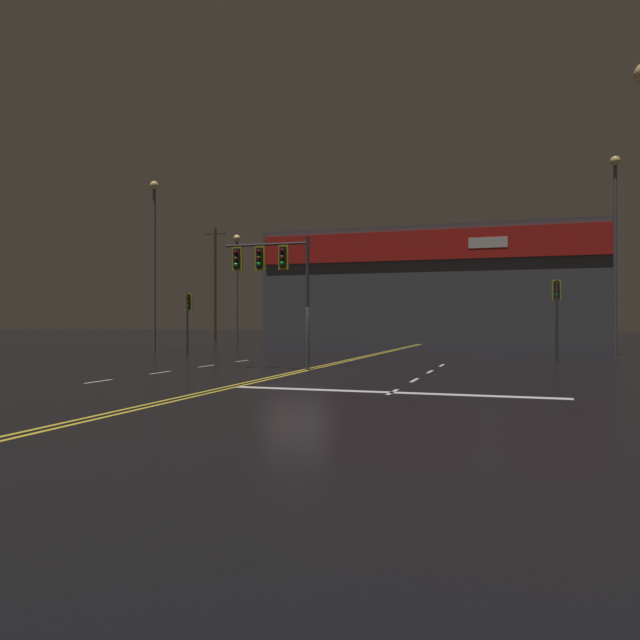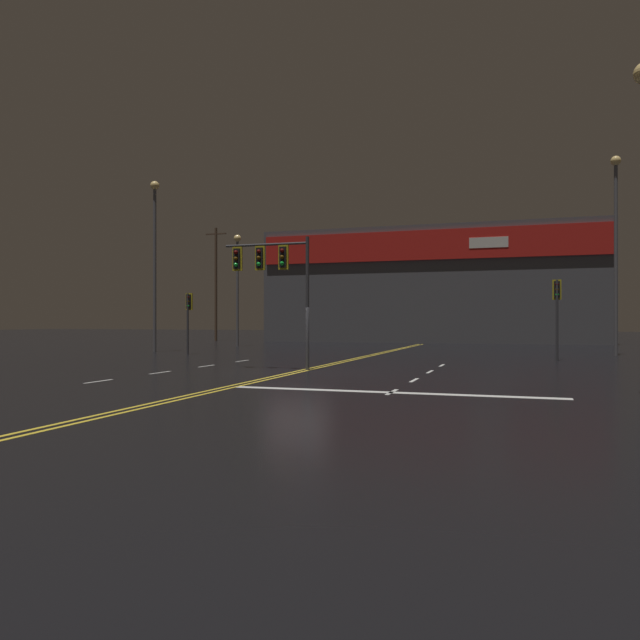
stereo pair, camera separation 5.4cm
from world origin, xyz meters
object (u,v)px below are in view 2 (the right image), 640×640
at_px(traffic_signal_median, 271,267).
at_px(traffic_signal_corner_northwest, 189,309).
at_px(streetlight_median_approach, 616,231).
at_px(traffic_signal_corner_northeast, 557,301).
at_px(streetlight_far_right, 155,245).
at_px(streetlight_far_left, 237,274).

height_order(traffic_signal_median, traffic_signal_corner_northwest, traffic_signal_median).
height_order(traffic_signal_median, streetlight_median_approach, streetlight_median_approach).
bearing_deg(traffic_signal_median, traffic_signal_corner_northeast, 39.98).
height_order(traffic_signal_corner_northwest, streetlight_far_right, streetlight_far_right).
relative_size(traffic_signal_corner_northwest, streetlight_far_right, 0.33).
bearing_deg(traffic_signal_corner_northeast, traffic_signal_corner_northwest, -178.44).
distance_m(traffic_signal_median, streetlight_far_left, 23.21).
distance_m(traffic_signal_corner_northwest, streetlight_median_approach, 24.79).
height_order(traffic_signal_median, streetlight_far_left, streetlight_far_left).
bearing_deg(traffic_signal_corner_northwest, streetlight_far_left, 101.68).
bearing_deg(streetlight_far_left, streetlight_far_right, -97.34).
relative_size(traffic_signal_median, traffic_signal_corner_northwest, 1.48).
relative_size(traffic_signal_corner_northeast, streetlight_median_approach, 0.36).
bearing_deg(traffic_signal_median, streetlight_far_right, 139.11).
bearing_deg(streetlight_far_left, streetlight_median_approach, -10.97).
bearing_deg(streetlight_median_approach, traffic_signal_corner_northwest, -164.98).
height_order(traffic_signal_corner_northwest, streetlight_far_left, streetlight_far_left).
height_order(traffic_signal_median, streetlight_far_right, streetlight_far_right).
xyz_separation_m(traffic_signal_corner_northwest, streetlight_far_left, (-2.34, 11.35, 2.92)).
distance_m(streetlight_far_left, streetlight_far_right, 9.56).
bearing_deg(streetlight_median_approach, traffic_signal_corner_northeast, -120.23).
xyz_separation_m(traffic_signal_median, streetlight_far_right, (-12.51, 10.83, 2.63)).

